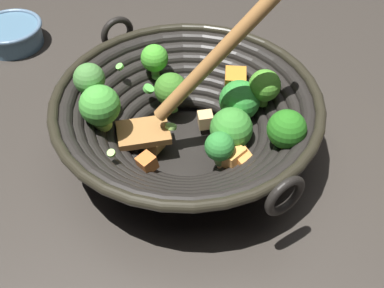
{
  "coord_description": "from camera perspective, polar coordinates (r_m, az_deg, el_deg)",
  "views": [
    {
      "loc": [
        0.02,
        0.49,
        0.51
      ],
      "look_at": [
        -0.01,
        0.02,
        0.03
      ],
      "focal_mm": 46.59,
      "sensor_mm": 36.0,
      "label": 1
    }
  ],
  "objects": [
    {
      "name": "ground_plane",
      "position": [
        0.71,
        -0.54,
        -0.57
      ],
      "size": [
        4.0,
        4.0,
        0.0
      ],
      "primitive_type": "plane",
      "color": "#332D28"
    },
    {
      "name": "wok",
      "position": [
        0.67,
        -0.45,
        3.2
      ],
      "size": [
        0.36,
        0.36,
        0.24
      ],
      "color": "black",
      "rests_on": "ground"
    },
    {
      "name": "prep_bowl",
      "position": [
        0.95,
        -19.94,
        11.8
      ],
      "size": [
        0.11,
        0.11,
        0.04
      ],
      "color": "slate",
      "rests_on": "ground"
    }
  ]
}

